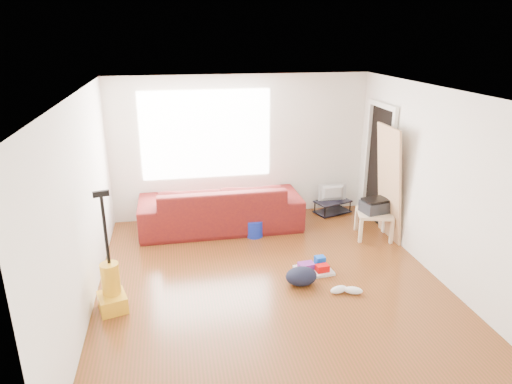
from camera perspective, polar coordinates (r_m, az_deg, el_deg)
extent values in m
cube|color=#583A14|center=(6.20, 1.87, -11.29)|extent=(4.50, 5.00, 0.01)
cube|color=white|center=(5.37, 2.17, 12.30)|extent=(4.50, 5.00, 0.01)
cube|color=white|center=(8.02, -1.91, 5.60)|extent=(4.50, 0.01, 2.50)
cube|color=white|center=(3.51, 11.22, -14.05)|extent=(4.50, 0.01, 2.50)
cube|color=white|center=(5.64, -20.92, -1.77)|extent=(0.01, 5.00, 2.50)
cube|color=white|center=(6.52, 21.71, 0.91)|extent=(0.01, 5.00, 2.50)
cube|color=white|center=(7.88, -6.26, 7.11)|extent=(2.20, 0.01, 1.50)
cube|color=white|center=(7.60, 16.35, 2.07)|extent=(0.06, 0.08, 2.00)
cube|color=white|center=(8.38, 13.64, 3.89)|extent=(0.06, 0.08, 2.00)
cube|color=white|center=(7.77, 15.60, 10.40)|extent=(0.06, 0.98, 0.08)
cube|color=black|center=(8.00, 15.15, 3.04)|extent=(0.01, 0.86, 1.98)
imported|color=#4A0F15|center=(7.85, -4.39, -4.41)|extent=(2.69, 1.05, 0.78)
cube|color=black|center=(8.54, 9.50, -2.42)|extent=(0.72, 0.55, 0.02)
cube|color=black|center=(8.46, 9.58, -1.16)|extent=(0.72, 0.55, 0.02)
cylinder|color=black|center=(8.22, 8.61, -2.54)|extent=(0.02, 0.02, 0.24)
cylinder|color=black|center=(8.45, 7.36, -1.87)|extent=(0.02, 0.02, 0.24)
cylinder|color=black|center=(8.57, 11.68, -1.81)|extent=(0.02, 0.02, 0.24)
cylinder|color=black|center=(8.78, 10.40, -1.19)|extent=(0.02, 0.02, 0.24)
imported|color=black|center=(8.41, 9.64, -0.13)|extent=(0.52, 0.07, 0.30)
cube|color=tan|center=(7.57, 14.59, -2.58)|extent=(0.64, 0.64, 0.05)
cube|color=tan|center=(7.40, 12.95, -4.80)|extent=(0.05, 0.05, 0.38)
cube|color=tan|center=(7.83, 12.43, -3.37)|extent=(0.05, 0.05, 0.38)
cube|color=tan|center=(7.49, 16.58, -4.82)|extent=(0.05, 0.05, 0.38)
cube|color=tan|center=(7.92, 15.87, -3.41)|extent=(0.05, 0.05, 0.38)
cube|color=black|center=(7.53, 14.67, -1.78)|extent=(0.47, 0.40, 0.18)
cube|color=black|center=(7.49, 14.74, -0.99)|extent=(0.43, 0.35, 0.04)
cylinder|color=#1227A6|center=(7.50, -0.19, -5.52)|extent=(0.36, 0.36, 0.28)
cylinder|color=white|center=(7.43, -0.22, -4.10)|extent=(0.13, 0.13, 0.12)
cube|color=silver|center=(6.50, 7.23, -9.69)|extent=(0.52, 0.43, 0.04)
cube|color=#C10606|center=(6.43, 8.30, -9.40)|extent=(0.18, 0.13, 0.10)
cube|color=#72237F|center=(6.48, 6.30, -9.14)|extent=(0.23, 0.18, 0.08)
cube|color=#0D45BF|center=(6.57, 7.98, -8.52)|extent=(0.15, 0.13, 0.14)
ellipsoid|color=black|center=(6.20, 5.64, -11.36)|extent=(0.45, 0.38, 0.23)
ellipsoid|color=white|center=(6.05, 10.29, -11.91)|extent=(0.25, 0.15, 0.10)
ellipsoid|color=white|center=(6.07, 12.07, -11.94)|extent=(0.26, 0.19, 0.10)
cube|color=gold|center=(5.88, -17.48, -13.01)|extent=(0.40, 0.43, 0.20)
cylinder|color=gold|center=(5.78, -17.72, -10.25)|extent=(0.22, 0.22, 0.39)
cylinder|color=black|center=(5.54, -18.33, -4.58)|extent=(0.04, 0.04, 0.83)
cube|color=black|center=(5.38, -18.83, -0.21)|extent=(0.18, 0.09, 0.07)
cube|color=tan|center=(7.77, 15.67, -5.37)|extent=(0.23, 0.73, 1.83)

